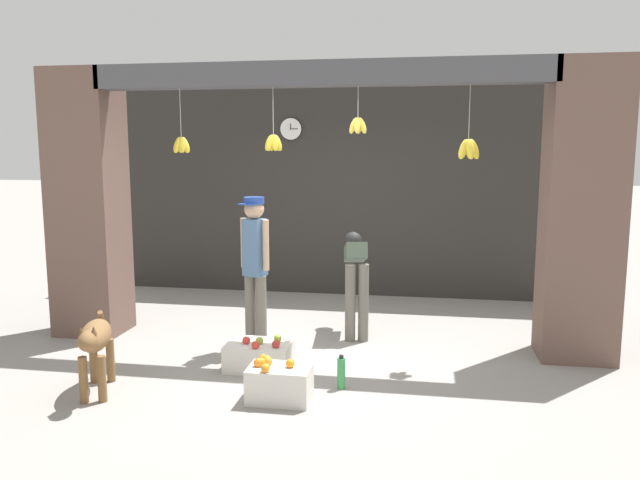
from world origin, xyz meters
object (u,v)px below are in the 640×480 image
Objects in this scene: worker_stooping at (356,270)px; water_bottle at (341,373)px; fruit_crate_apples at (259,355)px; fruit_crate_oranges at (279,383)px; wall_clock at (291,129)px; dog at (95,341)px; shopkeeper at (255,262)px.

water_bottle is at bearing -98.30° from worker_stooping.
fruit_crate_apples is 0.88m from water_bottle.
worker_stooping is at bearing 78.04° from fruit_crate_oranges.
water_bottle is 4.22m from wall_clock.
dog is at bearing -146.55° from fruit_crate_apples.
wall_clock is (0.84, 3.87, 1.85)m from dog.
dog is at bearing -144.32° from worker_stooping.
worker_stooping is at bearing 116.60° from dog.
worker_stooping reaches higher than fruit_crate_apples.
dog is 2.83× the size of water_bottle.
wall_clock is at bearing 110.59° from worker_stooping.
water_bottle is at bearing 36.40° from fruit_crate_oranges.
dog is at bearing -176.20° from fruit_crate_oranges.
shopkeeper reaches higher than fruit_crate_oranges.
fruit_crate_oranges is (0.54, -1.26, -0.75)m from shopkeeper.
fruit_crate_oranges is 1.71× the size of water_bottle.
wall_clock is (-1.11, 1.85, 1.57)m from worker_stooping.
fruit_crate_oranges is at bearing 74.31° from dog.
dog is 1.65× the size of fruit_crate_oranges.
dog is 1.46m from fruit_crate_apples.
dog is at bearing 76.57° from shopkeeper.
shopkeeper is 1.56m from fruit_crate_oranges.
fruit_crate_oranges is at bearing 136.06° from shopkeeper.
fruit_crate_oranges is 0.58m from water_bottle.
shopkeeper is 1.17m from worker_stooping.
wall_clock reaches higher than shopkeeper.
fruit_crate_oranges is at bearing -112.37° from worker_stooping.
water_bottle is (2.00, 0.45, -0.31)m from dog.
shopkeeper is 2.88m from wall_clock.
fruit_crate_apples is (-0.35, 0.68, -0.02)m from fruit_crate_oranges.
worker_stooping is 3.51× the size of wall_clock.
shopkeeper is at bearing 113.17° from fruit_crate_oranges.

